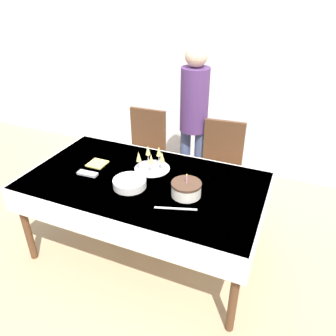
# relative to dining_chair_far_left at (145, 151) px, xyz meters

# --- Properties ---
(ground_plane) EXTENTS (12.00, 12.00, 0.00)m
(ground_plane) POSITION_rel_dining_chair_far_left_xyz_m (0.43, -0.86, -0.53)
(ground_plane) COLOR tan
(wall_back) EXTENTS (8.00, 0.05, 2.70)m
(wall_back) POSITION_rel_dining_chair_far_left_xyz_m (0.43, 0.96, 0.82)
(wall_back) COLOR silver
(wall_back) RESTS_ON ground_plane
(dining_table) EXTENTS (1.91, 1.08, 0.75)m
(dining_table) POSITION_rel_dining_chair_far_left_xyz_m (0.43, -0.86, 0.12)
(dining_table) COLOR silver
(dining_table) RESTS_ON ground_plane
(dining_chair_far_left) EXTENTS (0.43, 0.43, 0.97)m
(dining_chair_far_left) POSITION_rel_dining_chair_far_left_xyz_m (0.00, 0.00, 0.00)
(dining_chair_far_left) COLOR #51331E
(dining_chair_far_left) RESTS_ON ground_plane
(dining_chair_far_right) EXTENTS (0.46, 0.46, 0.97)m
(dining_chair_far_right) POSITION_rel_dining_chair_far_left_xyz_m (0.84, -0.00, 0.00)
(dining_chair_far_right) COLOR #51331E
(dining_chair_far_right) RESTS_ON ground_plane
(birthday_cake) EXTENTS (0.22, 0.22, 0.18)m
(birthday_cake) POSITION_rel_dining_chair_far_left_xyz_m (0.81, -0.92, 0.27)
(birthday_cake) COLOR silver
(birthday_cake) RESTS_ON dining_table
(champagne_tray) EXTENTS (0.30, 0.30, 0.18)m
(champagne_tray) POSITION_rel_dining_chair_far_left_xyz_m (0.41, -0.67, 0.30)
(champagne_tray) COLOR silver
(champagne_tray) RESTS_ON dining_table
(plate_stack_main) EXTENTS (0.26, 0.26, 0.06)m
(plate_stack_main) POSITION_rel_dining_chair_far_left_xyz_m (0.37, -0.98, 0.25)
(plate_stack_main) COLOR silver
(plate_stack_main) RESTS_ON dining_table
(cake_knife) EXTENTS (0.29, 0.11, 0.00)m
(cake_knife) POSITION_rel_dining_chair_far_left_xyz_m (0.80, -1.11, 0.22)
(cake_knife) COLOR silver
(cake_knife) RESTS_ON dining_table
(fork_pile) EXTENTS (0.17, 0.07, 0.02)m
(fork_pile) POSITION_rel_dining_chair_far_left_xyz_m (-0.03, -0.96, 0.23)
(fork_pile) COLOR silver
(fork_pile) RESTS_ON dining_table
(napkin_pile) EXTENTS (0.15, 0.15, 0.01)m
(napkin_pile) POSITION_rel_dining_chair_far_left_xyz_m (-0.06, -0.78, 0.23)
(napkin_pile) COLOR #E0D166
(napkin_pile) RESTS_ON dining_table
(person_standing) EXTENTS (0.28, 0.28, 1.65)m
(person_standing) POSITION_rel_dining_chair_far_left_xyz_m (0.49, 0.16, 0.46)
(person_standing) COLOR #3F4C72
(person_standing) RESTS_ON ground_plane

